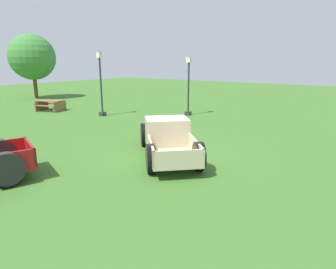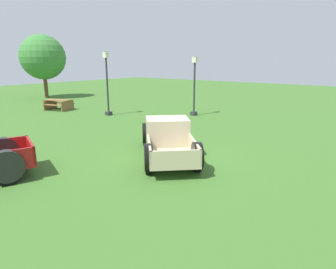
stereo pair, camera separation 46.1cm
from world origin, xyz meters
TOP-DOWN VIEW (x-y plane):
  - ground_plane at (0.00, 0.00)m, footprint 80.00×80.00m
  - pickup_truck_foreground at (0.00, 0.31)m, footprint 4.67×4.56m
  - lamp_post_near at (4.31, 8.73)m, footprint 0.36×0.36m
  - lamp_post_far at (7.83, 4.08)m, footprint 0.36×0.36m
  - picnic_table at (3.48, 13.42)m, footprint 1.97×2.17m
  - oak_tree_east at (7.03, 21.23)m, footprint 4.34×4.34m

SIDE VIEW (x-z plane):
  - ground_plane at x=0.00m, z-range 0.00..0.00m
  - picnic_table at x=3.48m, z-range 0.10..0.88m
  - pickup_truck_foreground at x=0.00m, z-range -0.03..1.44m
  - lamp_post_far at x=7.83m, z-range 0.10..4.04m
  - lamp_post_near at x=4.31m, z-range 0.10..4.35m
  - oak_tree_east at x=7.03m, z-range 0.89..7.04m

